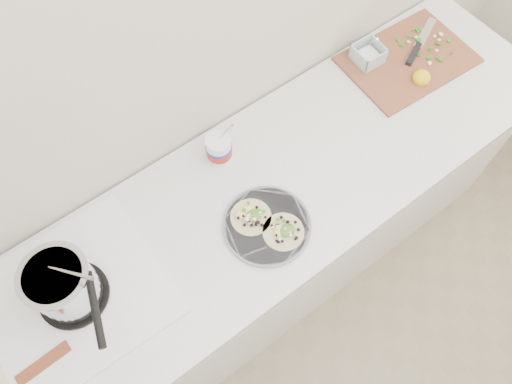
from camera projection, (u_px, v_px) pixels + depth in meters
counter at (261, 238)px, 2.12m from camera, size 2.44×0.66×0.90m
stove at (67, 289)px, 1.47m from camera, size 0.54×0.50×0.25m
taco_plate at (267, 224)px, 1.64m from camera, size 0.29×0.29×0.04m
tub at (220, 147)px, 1.72m from camera, size 0.09×0.09×0.21m
cutboard at (404, 57)px, 1.98m from camera, size 0.52×0.38×0.08m
bacon_plate at (45, 364)px, 1.44m from camera, size 0.26×0.26×0.02m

